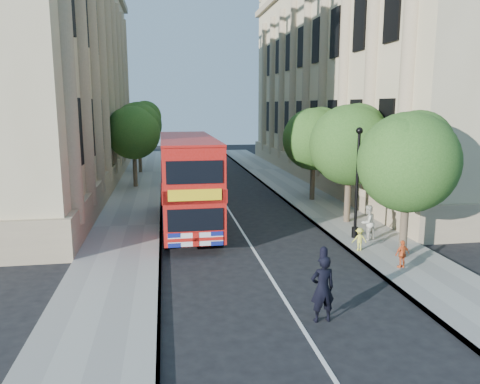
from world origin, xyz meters
name	(u,v)px	position (x,y,z in m)	size (l,w,h in m)	color
ground	(283,298)	(0.00, 0.00, 0.00)	(120.00, 120.00, 0.00)	black
pavement_right	(339,218)	(5.75, 10.00, 0.06)	(3.50, 80.00, 0.12)	gray
pavement_left	(128,226)	(-5.75, 10.00, 0.06)	(3.50, 80.00, 0.12)	gray
building_right	(373,72)	(13.80, 24.00, 9.00)	(12.00, 38.00, 18.00)	tan
building_left	(26,68)	(-13.80, 24.00, 9.00)	(12.00, 38.00, 18.00)	tan
tree_right_near	(409,157)	(5.84, 3.03, 4.25)	(4.00, 4.00, 6.08)	#473828
tree_right_mid	(350,141)	(5.84, 9.03, 4.45)	(4.20, 4.20, 6.37)	#473828
tree_right_far	(314,136)	(5.84, 15.03, 4.31)	(4.00, 4.00, 6.15)	#473828
tree_left_far	(134,130)	(-5.96, 22.03, 4.44)	(4.00, 4.00, 6.30)	#473828
tree_left_back	(139,122)	(-5.96, 30.03, 4.71)	(4.20, 4.20, 6.65)	#473828
lamp_post	(357,188)	(5.00, 6.00, 2.51)	(0.32, 0.32, 5.16)	black
double_decker_bus	(188,179)	(-2.60, 9.56, 2.54)	(2.73, 9.96, 4.59)	#AC110B
box_van	(187,193)	(-2.61, 10.81, 1.57)	(2.57, 5.71, 3.20)	black
police_constable	(322,289)	(0.68, -1.84, 1.01)	(0.74, 0.48, 2.02)	black
woman_pedestrian	(368,223)	(5.40, 5.52, 0.94)	(0.80, 0.62, 1.64)	beige
child_a	(402,254)	(5.12, 1.76, 0.66)	(0.64, 0.26, 1.09)	#E05D27
child_b	(359,239)	(4.40, 4.10, 0.61)	(0.64, 0.37, 0.98)	#CDCB45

